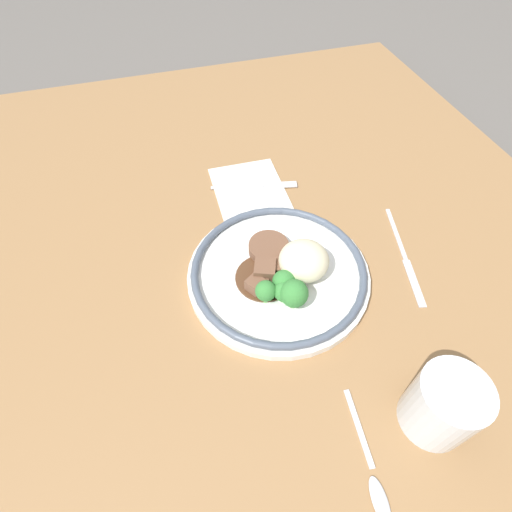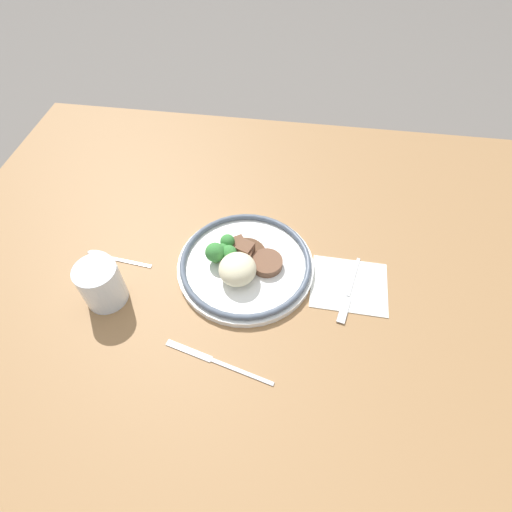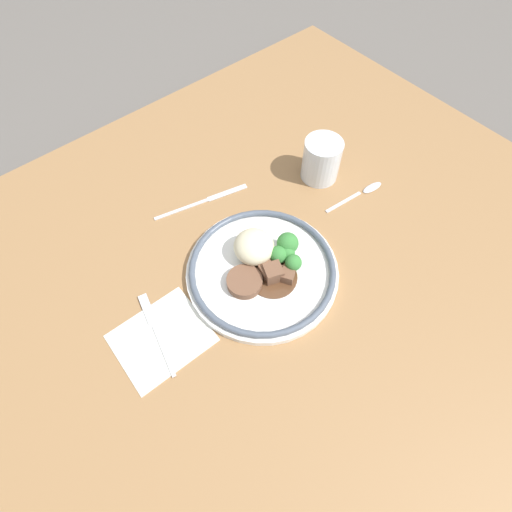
{
  "view_description": "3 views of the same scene",
  "coord_description": "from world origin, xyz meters",
  "px_view_note": "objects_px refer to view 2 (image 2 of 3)",
  "views": [
    {
      "loc": [
        0.37,
        -0.15,
        0.54
      ],
      "look_at": [
        -0.0,
        -0.04,
        0.06
      ],
      "focal_mm": 28.0,
      "sensor_mm": 36.0,
      "label": 1
    },
    {
      "loc": [
        -0.07,
        0.49,
        0.71
      ],
      "look_at": [
        0.0,
        -0.02,
        0.05
      ],
      "focal_mm": 28.0,
      "sensor_mm": 36.0,
      "label": 2
    },
    {
      "loc": [
        -0.23,
        -0.29,
        0.69
      ],
      "look_at": [
        0.03,
        0.02,
        0.05
      ],
      "focal_mm": 28.0,
      "sensor_mm": 36.0,
      "label": 3
    }
  ],
  "objects_px": {
    "juice_glass": "(102,286)",
    "spoon": "(106,257)",
    "knife": "(214,361)",
    "fork": "(348,295)",
    "plate": "(244,263)"
  },
  "relations": [
    {
      "from": "spoon",
      "to": "juice_glass",
      "type": "bearing_deg",
      "value": 120.08
    },
    {
      "from": "juice_glass",
      "to": "knife",
      "type": "distance_m",
      "value": 0.26
    },
    {
      "from": "plate",
      "to": "fork",
      "type": "distance_m",
      "value": 0.22
    },
    {
      "from": "plate",
      "to": "spoon",
      "type": "bearing_deg",
      "value": 2.36
    },
    {
      "from": "fork",
      "to": "spoon",
      "type": "relative_size",
      "value": 1.09
    },
    {
      "from": "fork",
      "to": "knife",
      "type": "bearing_deg",
      "value": -40.92
    },
    {
      "from": "knife",
      "to": "juice_glass",
      "type": "bearing_deg",
      "value": -9.15
    },
    {
      "from": "juice_glass",
      "to": "spoon",
      "type": "xyz_separation_m",
      "value": [
        0.04,
        -0.1,
        -0.04
      ]
    },
    {
      "from": "spoon",
      "to": "plate",
      "type": "bearing_deg",
      "value": -171.56
    },
    {
      "from": "fork",
      "to": "spoon",
      "type": "distance_m",
      "value": 0.52
    },
    {
      "from": "knife",
      "to": "spoon",
      "type": "distance_m",
      "value": 0.35
    },
    {
      "from": "plate",
      "to": "fork",
      "type": "xyz_separation_m",
      "value": [
        -0.22,
        0.04,
        -0.02
      ]
    },
    {
      "from": "knife",
      "to": "plate",
      "type": "bearing_deg",
      "value": -81.08
    },
    {
      "from": "spoon",
      "to": "fork",
      "type": "bearing_deg",
      "value": -176.82
    },
    {
      "from": "fork",
      "to": "knife",
      "type": "height_order",
      "value": "fork"
    }
  ]
}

